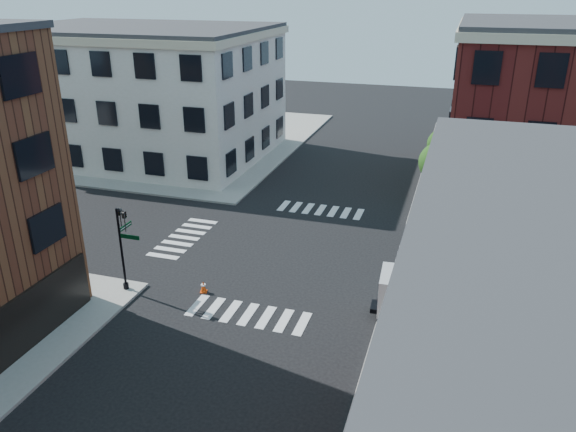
% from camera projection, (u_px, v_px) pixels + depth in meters
% --- Properties ---
extents(ground, '(120.00, 120.00, 0.00)m').
position_uv_depth(ground, '(291.00, 253.00, 33.07)').
color(ground, black).
rests_on(ground, ground).
extents(sidewalk_nw, '(30.00, 30.00, 0.15)m').
position_uv_depth(sidewalk_nw, '(156.00, 137.00, 57.33)').
color(sidewalk_nw, gray).
rests_on(sidewalk_nw, ground).
extents(building_nw, '(22.00, 16.00, 11.00)m').
position_uv_depth(building_nw, '(142.00, 94.00, 50.29)').
color(building_nw, beige).
rests_on(building_nw, ground).
extents(tree_near, '(2.69, 2.69, 4.49)m').
position_uv_depth(tree_near, '(439.00, 164.00, 38.54)').
color(tree_near, black).
rests_on(tree_near, ground).
extents(tree_far, '(2.43, 2.43, 4.07)m').
position_uv_depth(tree_far, '(443.00, 146.00, 43.93)').
color(tree_far, black).
rests_on(tree_far, ground).
extents(signal_pole, '(1.29, 1.24, 4.60)m').
position_uv_depth(signal_pole, '(123.00, 240.00, 27.95)').
color(signal_pole, black).
rests_on(signal_pole, ground).
extents(box_truck, '(7.51, 2.67, 3.35)m').
position_uv_depth(box_truck, '(464.00, 293.00, 25.33)').
color(box_truck, silver).
rests_on(box_truck, ground).
extents(traffic_cone, '(0.43, 0.43, 0.63)m').
position_uv_depth(traffic_cone, '(203.00, 287.00, 28.75)').
color(traffic_cone, '#D74009').
rests_on(traffic_cone, ground).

